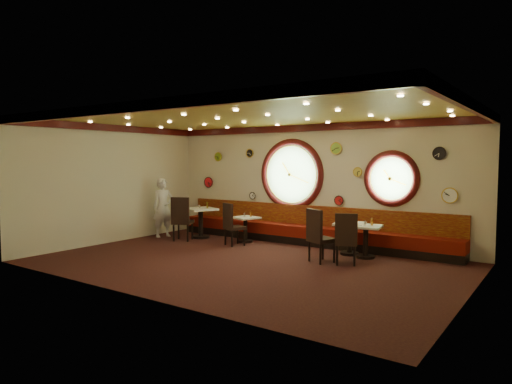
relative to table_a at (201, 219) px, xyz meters
name	(u,v)px	position (x,y,z in m)	size (l,w,h in m)	color
floor	(245,263)	(2.96, -1.86, -0.55)	(9.00, 6.00, 0.00)	black
ceiling	(245,115)	(2.96, -1.86, 2.65)	(9.00, 6.00, 0.02)	gold
wall_back	(311,184)	(2.96, 1.14, 1.05)	(9.00, 0.02, 3.20)	beige
wall_front	(136,200)	(2.96, -4.86, 1.05)	(9.00, 0.02, 3.20)	beige
wall_left	(112,184)	(-1.54, -1.86, 1.05)	(0.02, 6.00, 3.20)	beige
wall_right	(472,201)	(7.46, -1.86, 1.05)	(0.02, 6.00, 3.20)	beige
molding_back	(310,128)	(2.96, 1.09, 2.56)	(9.00, 0.10, 0.18)	#3D0B0B
molding_front	(137,106)	(2.96, -4.81, 2.56)	(9.00, 0.10, 0.18)	#3D0B0B
molding_left	(112,128)	(-1.49, -1.86, 2.56)	(0.10, 6.00, 0.18)	#3D0B0B
molding_right	(472,106)	(7.41, -1.86, 2.56)	(0.10, 6.00, 0.18)	#3D0B0B
banquette_base	(305,240)	(2.96, 0.86, -0.45)	(8.00, 0.55, 0.20)	black
banquette_seat	(305,231)	(2.96, 0.86, -0.20)	(8.00, 0.55, 0.30)	#580D07
banquette_back	(310,216)	(2.96, 1.08, 0.20)	(8.00, 0.10, 0.55)	#5E0807
porthole_left_glass	(292,174)	(2.36, 1.13, 1.30)	(1.66, 1.66, 0.02)	#81BB70
porthole_left_frame	(291,174)	(2.36, 1.12, 1.30)	(1.98, 1.98, 0.18)	#3D0B0B
porthole_left_ring	(291,174)	(2.36, 1.09, 1.30)	(1.61, 1.61, 0.03)	gold
porthole_right_glass	(391,179)	(5.16, 1.13, 1.25)	(1.10, 1.10, 0.02)	#81BB70
porthole_right_frame	(391,179)	(5.16, 1.12, 1.25)	(1.38, 1.38, 0.18)	#3D0B0B
porthole_right_ring	(391,179)	(5.16, 1.09, 1.25)	(1.09, 1.09, 0.03)	gold
wall_clock_0	(209,182)	(-0.64, 1.10, 1.00)	(0.32, 0.32, 0.03)	red
wall_clock_1	(358,172)	(4.31, 1.10, 1.40)	(0.22, 0.22, 0.03)	#E0CE4A
wall_clock_2	(439,153)	(6.26, 1.10, 1.85)	(0.28, 0.28, 0.03)	black
wall_clock_3	(336,148)	(3.71, 1.10, 2.00)	(0.30, 0.30, 0.03)	#8EC73E
wall_clock_4	(253,196)	(1.06, 1.10, 0.65)	(0.20, 0.20, 0.03)	white
wall_clock_5	(339,200)	(3.81, 1.10, 0.65)	(0.24, 0.24, 0.03)	red
wall_clock_6	(218,157)	(-0.24, 1.10, 1.80)	(0.26, 0.26, 0.03)	#80AE22
wall_clock_7	(450,195)	(6.51, 1.10, 0.90)	(0.34, 0.34, 0.03)	white
wall_clock_8	(250,153)	(0.96, 1.10, 1.90)	(0.24, 0.24, 0.03)	black
table_a	(201,219)	(0.00, 0.00, 0.00)	(1.02, 1.02, 0.87)	black
table_b	(245,226)	(1.47, 0.18, -0.11)	(0.78, 0.78, 0.70)	black
table_c	(350,235)	(4.48, 0.26, -0.06)	(0.83, 0.83, 0.76)	black
table_d	(366,237)	(4.93, 0.13, -0.07)	(0.79, 0.79, 0.75)	black
chair_a	(182,216)	(-0.09, -0.69, 0.16)	(0.68, 0.68, 0.76)	black
chair_b	(231,222)	(1.48, -0.46, 0.10)	(0.62, 0.62, 0.69)	black
chair_c	(318,232)	(4.25, -0.92, 0.13)	(0.65, 0.65, 0.73)	black
chair_d	(346,235)	(4.85, -0.80, 0.09)	(0.62, 0.62, 0.69)	black
condiment_a_salt	(200,206)	(-0.08, 0.05, 0.36)	(0.03, 0.03, 0.09)	silver
condiment_b_salt	(245,215)	(1.40, 0.25, 0.20)	(0.04, 0.04, 0.10)	silver
condiment_c_salt	(347,220)	(4.39, 0.29, 0.27)	(0.04, 0.04, 0.10)	silver
condiment_d_salt	(365,223)	(4.91, 0.16, 0.25)	(0.03, 0.03, 0.09)	silver
condiment_a_pepper	(199,207)	(-0.03, -0.04, 0.37)	(0.03, 0.03, 0.10)	silver
condiment_b_pepper	(244,215)	(1.48, 0.11, 0.21)	(0.04, 0.04, 0.11)	silver
condiment_c_pepper	(351,221)	(4.51, 0.28, 0.26)	(0.03, 0.03, 0.09)	silver
condiment_d_pepper	(365,223)	(4.93, 0.06, 0.26)	(0.04, 0.04, 0.11)	silver
condiment_a_bottle	(207,205)	(0.14, 0.14, 0.41)	(0.05, 0.05, 0.17)	gold
condiment_b_bottle	(251,214)	(1.58, 0.26, 0.23)	(0.05, 0.05, 0.16)	orange
condiment_c_bottle	(352,220)	(4.51, 0.33, 0.29)	(0.04, 0.04, 0.14)	gold
condiment_d_bottle	(372,222)	(5.04, 0.20, 0.30)	(0.05, 0.05, 0.17)	#C4832E
waiter	(163,208)	(-1.04, -0.48, 0.32)	(0.63, 0.41, 1.72)	white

